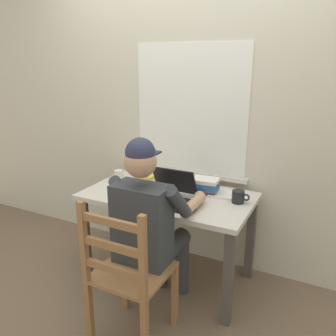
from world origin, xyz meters
name	(u,v)px	position (x,y,z in m)	size (l,w,h in m)	color
ground_plane	(168,276)	(0.00, 0.00, 0.00)	(8.00, 8.00, 0.00)	brown
back_wall	(192,108)	(0.00, 0.42, 1.30)	(6.00, 0.08, 2.60)	beige
desk	(168,207)	(0.00, 0.00, 0.61)	(1.25, 0.68, 0.71)	beige
seated_person	(151,221)	(0.09, -0.42, 0.69)	(0.50, 0.60, 1.25)	#33383D
wooden_chair	(128,275)	(0.09, -0.70, 0.46)	(0.42, 0.42, 0.94)	olive
laptop	(169,193)	(0.05, -0.10, 0.76)	(0.33, 0.33, 0.22)	black
computer_mouse	(192,209)	(0.28, -0.20, 0.73)	(0.06, 0.10, 0.03)	black
coffee_mug_white	(119,176)	(-0.47, 0.06, 0.76)	(0.11, 0.07, 0.10)	silver
coffee_mug_dark	(238,197)	(0.51, 0.07, 0.76)	(0.12, 0.09, 0.09)	black
book_stack_main	(206,185)	(0.24, 0.14, 0.77)	(0.20, 0.16, 0.11)	#BC332D
book_stack_side	(147,179)	(-0.25, 0.12, 0.75)	(0.21, 0.16, 0.08)	white
paper_pile_near_laptop	(224,194)	(0.38, 0.16, 0.72)	(0.19, 0.18, 0.01)	silver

